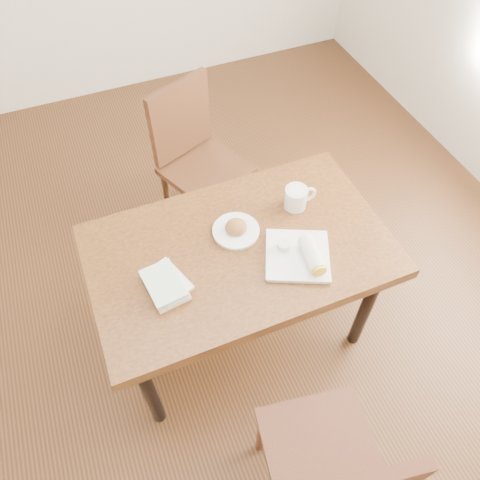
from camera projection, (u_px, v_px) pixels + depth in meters
name	position (u px, v px, depth m)	size (l,w,h in m)	color
ground	(240.00, 329.00, 2.60)	(4.00, 5.00, 0.01)	#472814
room_walls	(240.00, 58.00, 1.31)	(4.02, 5.02, 2.80)	silver
table	(240.00, 258.00, 2.07)	(1.29, 0.79, 0.75)	brown
chair_near	(332.00, 471.00, 1.65)	(0.48, 0.48, 0.95)	#471F14
chair_far	(196.00, 154.00, 2.67)	(0.55, 0.55, 0.95)	#412212
plate_scone	(236.00, 229.00, 2.04)	(0.21, 0.21, 0.07)	white
coffee_mug	(297.00, 197.00, 2.11)	(0.15, 0.10, 0.10)	white
plate_burrito	(302.00, 255.00, 1.95)	(0.35, 0.35, 0.09)	white
book_stack	(165.00, 284.00, 1.86)	(0.19, 0.23, 0.05)	white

